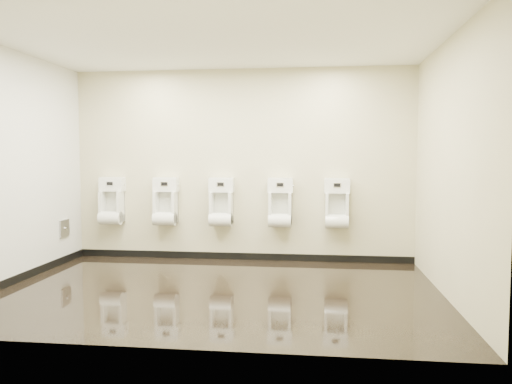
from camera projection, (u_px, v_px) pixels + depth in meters
ground at (218, 290)px, 5.68m from camera, size 5.00×3.50×0.00m
ceiling at (217, 41)px, 5.49m from camera, size 5.00×3.50×0.00m
back_wall at (241, 165)px, 7.32m from camera, size 5.00×0.02×2.80m
front_wall at (173, 173)px, 3.85m from camera, size 5.00×0.02×2.80m
left_wall at (10, 167)px, 5.89m from camera, size 0.02×3.50×2.80m
right_wall at (449, 168)px, 5.29m from camera, size 0.02×3.50×2.80m
tile_overlay_left at (10, 167)px, 5.89m from camera, size 0.01×3.50×2.80m
skirting_back at (241, 256)px, 7.40m from camera, size 5.00×0.02×0.10m
skirting_left at (15, 280)px, 5.98m from camera, size 0.02×3.50×0.10m
access_panel at (64, 228)px, 7.14m from camera, size 0.04×0.25×0.25m
urinal_0 at (112, 204)px, 7.47m from camera, size 0.37×0.28×0.69m
urinal_1 at (166, 205)px, 7.37m from camera, size 0.37×0.28×0.69m
urinal_2 at (221, 206)px, 7.27m from camera, size 0.37×0.28×0.69m
urinal_3 at (280, 206)px, 7.17m from camera, size 0.37×0.28×0.69m
urinal_4 at (337, 207)px, 7.07m from camera, size 0.37×0.28×0.69m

